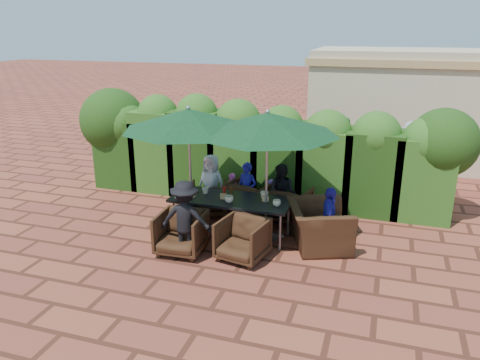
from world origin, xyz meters
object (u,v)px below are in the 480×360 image
(dining_table, at_px, (231,202))
(chair_end_right, at_px, (319,219))
(umbrella_right, at_px, (267,124))
(chair_far_left, at_px, (209,197))
(chair_far_right, at_px, (290,203))
(chair_near_left, at_px, (181,231))
(chair_far_mid, at_px, (250,197))
(umbrella_left, at_px, (188,119))
(chair_near_right, at_px, (242,238))

(dining_table, xyz_separation_m, chair_end_right, (1.66, 0.05, -0.15))
(chair_end_right, bearing_deg, umbrella_right, 71.26)
(umbrella_right, distance_m, chair_end_right, 1.95)
(chair_far_left, height_order, chair_end_right, chair_end_right)
(chair_far_right, bearing_deg, chair_near_left, 63.99)
(umbrella_right, relative_size, chair_far_mid, 2.96)
(umbrella_left, height_order, chair_far_left, umbrella_left)
(dining_table, distance_m, chair_near_left, 1.16)
(chair_far_left, distance_m, chair_far_right, 1.71)
(chair_far_mid, distance_m, chair_end_right, 1.83)
(dining_table, distance_m, chair_end_right, 1.67)
(chair_near_left, xyz_separation_m, chair_end_right, (2.27, 1.00, 0.12))
(chair_far_mid, distance_m, chair_near_right, 1.88)
(chair_far_right, bearing_deg, umbrella_right, 88.06)
(chair_far_right, relative_size, chair_end_right, 0.65)
(chair_near_left, height_order, chair_near_right, chair_near_left)
(chair_far_left, relative_size, chair_far_right, 0.96)
(umbrella_left, bearing_deg, dining_table, 3.73)
(chair_far_left, bearing_deg, chair_near_right, 106.09)
(chair_far_left, distance_m, chair_far_mid, 0.88)
(chair_near_right, bearing_deg, chair_near_left, -163.82)
(chair_far_right, bearing_deg, chair_near_right, 88.81)
(chair_near_left, distance_m, chair_near_right, 1.10)
(chair_far_right, bearing_deg, chair_far_mid, 15.07)
(chair_end_right, bearing_deg, dining_table, 70.81)
(chair_near_left, relative_size, chair_end_right, 0.68)
(dining_table, relative_size, chair_near_left, 2.77)
(umbrella_left, bearing_deg, chair_far_mid, 49.49)
(dining_table, xyz_separation_m, chair_far_left, (-0.79, 0.88, -0.30))
(chair_far_left, xyz_separation_m, chair_far_right, (1.70, 0.15, 0.02))
(chair_far_mid, relative_size, chair_near_left, 1.05)
(chair_near_left, xyz_separation_m, chair_near_right, (1.10, 0.10, -0.01))
(umbrella_left, distance_m, chair_near_right, 2.37)
(dining_table, distance_m, chair_far_mid, 1.01)
(chair_far_left, bearing_deg, umbrella_left, 69.14)
(umbrella_right, distance_m, chair_far_left, 2.50)
(chair_far_left, xyz_separation_m, chair_far_mid, (0.87, 0.10, 0.05))
(dining_table, distance_m, chair_near_right, 1.02)
(umbrella_right, xyz_separation_m, chair_far_mid, (-0.59, 0.97, -1.78))
(chair_near_left, bearing_deg, chair_far_left, 92.90)
(chair_far_right, height_order, chair_end_right, chair_end_right)
(umbrella_right, relative_size, chair_end_right, 2.12)
(umbrella_left, relative_size, chair_end_right, 2.05)
(chair_far_left, bearing_deg, chair_end_right, 140.94)
(chair_near_right, xyz_separation_m, chair_end_right, (1.17, 0.90, 0.13))
(dining_table, bearing_deg, chair_end_right, 1.76)
(dining_table, relative_size, chair_far_right, 2.88)
(umbrella_right, distance_m, chair_near_right, 2.02)
(umbrella_left, relative_size, chair_near_left, 3.01)
(chair_far_mid, xyz_separation_m, chair_near_right, (0.41, -1.83, -0.04))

